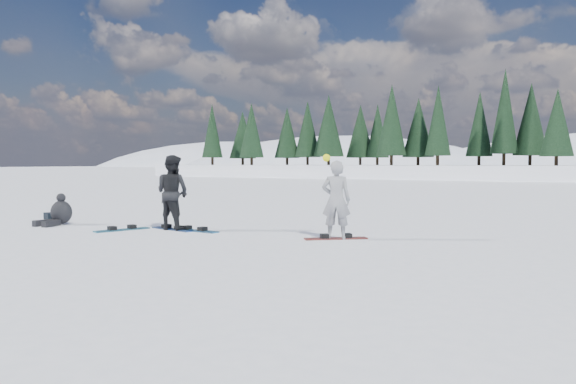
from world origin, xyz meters
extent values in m
plane|color=white|center=(0.00, 0.00, 0.00)|extent=(420.00, 420.00, 0.00)
cube|color=white|center=(0.00, 55.00, -1.00)|extent=(90.00, 14.00, 5.00)
ellipsoid|color=white|center=(-70.00, 170.00, -13.61)|extent=(143.00, 110.00, 49.50)
ellipsoid|color=white|center=(-140.00, 210.00, -14.30)|extent=(169.00, 130.00, 52.00)
cone|color=black|center=(-38.00, 55.00, 5.25)|extent=(3.20, 3.20, 7.50)
cone|color=black|center=(-34.96, 55.00, 5.25)|extent=(3.20, 3.20, 7.50)
cone|color=black|center=(-31.92, 55.00, 5.25)|extent=(3.20, 3.20, 7.50)
cone|color=black|center=(-28.88, 55.00, 5.25)|extent=(3.20, 3.20, 7.50)
cone|color=black|center=(-25.84, 55.00, 5.25)|extent=(3.20, 3.20, 7.50)
cone|color=black|center=(-22.80, 55.00, 5.25)|extent=(3.20, 3.20, 7.50)
cone|color=black|center=(-19.76, 55.00, 5.25)|extent=(3.20, 3.20, 7.50)
cone|color=black|center=(-16.72, 55.00, 5.25)|extent=(3.20, 3.20, 7.50)
cone|color=black|center=(-13.68, 55.00, 5.25)|extent=(3.20, 3.20, 7.50)
cone|color=black|center=(-10.64, 55.00, 5.25)|extent=(3.20, 3.20, 7.50)
cone|color=black|center=(-7.60, 55.00, 5.25)|extent=(3.20, 3.20, 7.50)
cone|color=black|center=(-4.56, 55.00, 5.25)|extent=(3.20, 3.20, 7.50)
cone|color=black|center=(-1.52, 55.00, 5.25)|extent=(3.20, 3.20, 7.50)
cone|color=black|center=(1.52, 55.00, 5.25)|extent=(3.20, 3.20, 7.50)
cone|color=black|center=(4.56, 55.00, 5.25)|extent=(3.20, 3.20, 7.50)
imported|color=#939397|center=(1.61, 1.55, 0.93)|extent=(0.78, 0.63, 1.86)
sphere|color=#FFF80D|center=(1.41, 1.43, 1.92)|extent=(0.18, 0.18, 0.18)
imported|color=black|center=(-3.02, 1.19, 1.00)|extent=(0.99, 0.78, 2.01)
ellipsoid|color=black|center=(-6.72, 0.65, 0.36)|extent=(0.69, 0.60, 0.69)
sphere|color=black|center=(-6.72, 0.65, 0.78)|extent=(0.26, 0.26, 0.26)
cube|color=black|center=(-6.56, 0.16, 0.09)|extent=(0.29, 0.62, 0.17)
cube|color=black|center=(-6.88, 0.16, 0.09)|extent=(0.22, 0.61, 0.17)
cube|color=black|center=(-7.42, 0.85, 0.15)|extent=(0.53, 0.45, 0.30)
cube|color=maroon|center=(1.61, 1.55, 0.01)|extent=(1.36, 1.13, 0.03)
cube|color=navy|center=(-3.02, 1.19, 0.01)|extent=(1.52, 0.62, 0.03)
cube|color=#176581|center=(-4.12, 0.44, 0.01)|extent=(0.78, 1.50, 0.03)
cube|color=#185786|center=(-2.31, 1.22, 0.01)|extent=(1.52, 0.44, 0.03)
camera|label=1|loc=(6.83, -10.60, 1.81)|focal=35.00mm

